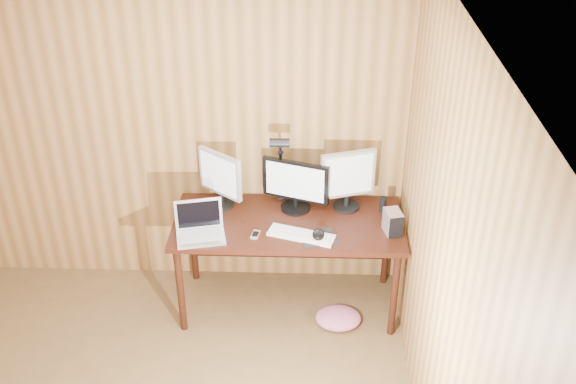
{
  "coord_description": "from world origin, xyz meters",
  "views": [
    {
      "loc": [
        1.05,
        -2.26,
        3.37
      ],
      "look_at": [
        0.93,
        1.58,
        1.02
      ],
      "focal_mm": 42.0,
      "sensor_mm": 36.0,
      "label": 1
    }
  ],
  "objects_px": {
    "monitor_center": "(296,185)",
    "keyboard": "(301,235)",
    "phone": "(255,235)",
    "laptop": "(200,227)",
    "speaker": "(383,204)",
    "desk_lamp": "(280,159)",
    "mouse": "(318,235)",
    "monitor_left": "(220,178)",
    "desk": "(289,230)",
    "monitor_right": "(348,178)",
    "hard_drive": "(393,222)"
  },
  "relations": [
    {
      "from": "keyboard",
      "to": "desk_lamp",
      "type": "distance_m",
      "value": 0.57
    },
    {
      "from": "hard_drive",
      "to": "phone",
      "type": "relative_size",
      "value": 1.56
    },
    {
      "from": "monitor_center",
      "to": "mouse",
      "type": "distance_m",
      "value": 0.43
    },
    {
      "from": "monitor_center",
      "to": "speaker",
      "type": "bearing_deg",
      "value": 16.97
    },
    {
      "from": "monitor_center",
      "to": "speaker",
      "type": "height_order",
      "value": "monitor_center"
    },
    {
      "from": "desk",
      "to": "mouse",
      "type": "xyz_separation_m",
      "value": [
        0.21,
        -0.26,
        0.15
      ]
    },
    {
      "from": "laptop",
      "to": "mouse",
      "type": "xyz_separation_m",
      "value": [
        0.8,
        -0.02,
        -0.03
      ]
    },
    {
      "from": "mouse",
      "to": "desk_lamp",
      "type": "height_order",
      "value": "desk_lamp"
    },
    {
      "from": "desk",
      "to": "monitor_center",
      "type": "xyz_separation_m",
      "value": [
        0.05,
        0.09,
        0.32
      ]
    },
    {
      "from": "keyboard",
      "to": "hard_drive",
      "type": "relative_size",
      "value": 2.81
    },
    {
      "from": "monitor_left",
      "to": "phone",
      "type": "xyz_separation_m",
      "value": [
        0.27,
        -0.37,
        -0.22
      ]
    },
    {
      "from": "keyboard",
      "to": "desk_lamp",
      "type": "relative_size",
      "value": 0.8
    },
    {
      "from": "monitor_center",
      "to": "keyboard",
      "type": "distance_m",
      "value": 0.39
    },
    {
      "from": "laptop",
      "to": "hard_drive",
      "type": "height_order",
      "value": "laptop"
    },
    {
      "from": "monitor_center",
      "to": "speaker",
      "type": "xyz_separation_m",
      "value": [
        0.62,
        -0.02,
        -0.14
      ]
    },
    {
      "from": "desk",
      "to": "monitor_right",
      "type": "bearing_deg",
      "value": 16.12
    },
    {
      "from": "monitor_left",
      "to": "mouse",
      "type": "bearing_deg",
      "value": 7.72
    },
    {
      "from": "hard_drive",
      "to": "desk_lamp",
      "type": "bearing_deg",
      "value": 143.31
    },
    {
      "from": "laptop",
      "to": "hard_drive",
      "type": "distance_m",
      "value": 1.3
    },
    {
      "from": "phone",
      "to": "monitor_center",
      "type": "bearing_deg",
      "value": 63.02
    },
    {
      "from": "phone",
      "to": "speaker",
      "type": "distance_m",
      "value": 0.94
    },
    {
      "from": "monitor_center",
      "to": "hard_drive",
      "type": "bearing_deg",
      "value": -3.98
    },
    {
      "from": "desk",
      "to": "speaker",
      "type": "distance_m",
      "value": 0.69
    },
    {
      "from": "hard_drive",
      "to": "monitor_left",
      "type": "bearing_deg",
      "value": 153.0
    },
    {
      "from": "phone",
      "to": "mouse",
      "type": "bearing_deg",
      "value": 8.48
    },
    {
      "from": "desk",
      "to": "monitor_right",
      "type": "relative_size",
      "value": 3.57
    },
    {
      "from": "mouse",
      "to": "hard_drive",
      "type": "distance_m",
      "value": 0.51
    },
    {
      "from": "laptop",
      "to": "mouse",
      "type": "height_order",
      "value": "laptop"
    },
    {
      "from": "keyboard",
      "to": "speaker",
      "type": "bearing_deg",
      "value": 46.91
    },
    {
      "from": "desk_lamp",
      "to": "hard_drive",
      "type": "bearing_deg",
      "value": -37.52
    },
    {
      "from": "monitor_left",
      "to": "speaker",
      "type": "xyz_separation_m",
      "value": [
        1.15,
        -0.05,
        -0.17
      ]
    },
    {
      "from": "desk",
      "to": "desk_lamp",
      "type": "bearing_deg",
      "value": 111.73
    },
    {
      "from": "monitor_left",
      "to": "phone",
      "type": "relative_size",
      "value": 3.94
    },
    {
      "from": "laptop",
      "to": "desk_lamp",
      "type": "distance_m",
      "value": 0.73
    },
    {
      "from": "laptop",
      "to": "desk_lamp",
      "type": "height_order",
      "value": "desk_lamp"
    },
    {
      "from": "monitor_right",
      "to": "desk_lamp",
      "type": "bearing_deg",
      "value": 156.92
    },
    {
      "from": "mouse",
      "to": "speaker",
      "type": "distance_m",
      "value": 0.57
    },
    {
      "from": "monitor_left",
      "to": "mouse",
      "type": "distance_m",
      "value": 0.82
    },
    {
      "from": "monitor_right",
      "to": "speaker",
      "type": "bearing_deg",
      "value": -27.16
    },
    {
      "from": "phone",
      "to": "speaker",
      "type": "height_order",
      "value": "speaker"
    },
    {
      "from": "monitor_left",
      "to": "mouse",
      "type": "height_order",
      "value": "monitor_left"
    },
    {
      "from": "mouse",
      "to": "hard_drive",
      "type": "bearing_deg",
      "value": -8.72
    },
    {
      "from": "monitor_left",
      "to": "keyboard",
      "type": "height_order",
      "value": "monitor_left"
    },
    {
      "from": "hard_drive",
      "to": "phone",
      "type": "xyz_separation_m",
      "value": [
        -0.92,
        -0.07,
        -0.08
      ]
    },
    {
      "from": "monitor_left",
      "to": "hard_drive",
      "type": "height_order",
      "value": "monitor_left"
    },
    {
      "from": "desk_lamp",
      "to": "monitor_center",
      "type": "bearing_deg",
      "value": -45.45
    },
    {
      "from": "keyboard",
      "to": "desk_lamp",
      "type": "bearing_deg",
      "value": 128.18
    },
    {
      "from": "monitor_center",
      "to": "monitor_left",
      "type": "xyz_separation_m",
      "value": [
        -0.53,
        0.03,
        0.03
      ]
    },
    {
      "from": "laptop",
      "to": "speaker",
      "type": "height_order",
      "value": "laptop"
    },
    {
      "from": "hard_drive",
      "to": "speaker",
      "type": "distance_m",
      "value": 0.26
    }
  ]
}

